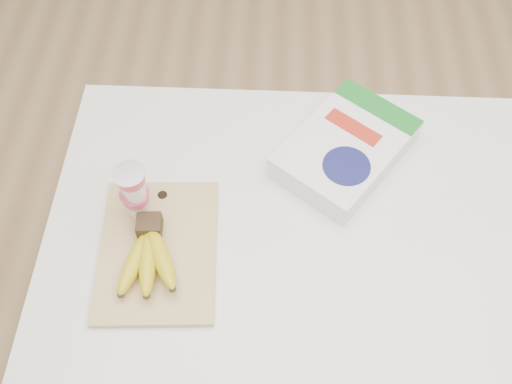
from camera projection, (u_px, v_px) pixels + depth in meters
room at (351, 27)px, 0.74m from camera, size 4.00×4.00×4.00m
table at (302, 302)px, 1.52m from camera, size 1.11×0.74×0.83m
cutting_board at (158, 250)px, 1.13m from camera, size 0.25×0.33×0.02m
bananas at (148, 256)px, 1.09m from camera, size 0.13×0.18×0.06m
yogurt_stack at (134, 192)px, 1.10m from camera, size 0.07×0.06×0.14m
cereal_box at (346, 149)px, 1.24m from camera, size 0.34×0.36×0.07m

